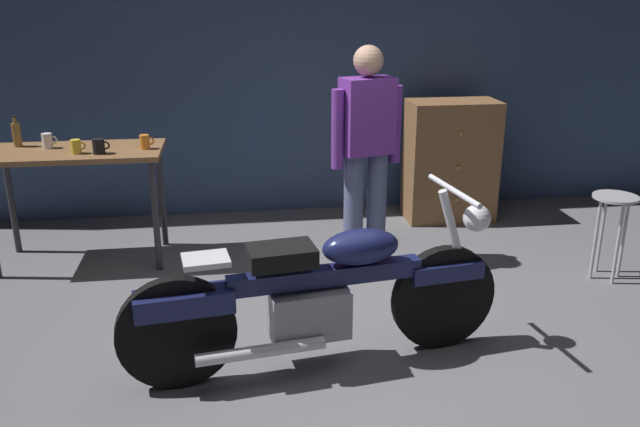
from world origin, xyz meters
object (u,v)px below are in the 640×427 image
(mug_white_ceramic, at_px, (48,141))
(mug_orange_travel, at_px, (145,142))
(motorcycle, at_px, (320,293))
(wooden_dresser, at_px, (450,161))
(mug_yellow_tall, at_px, (76,147))
(bottle, at_px, (17,134))
(shop_stool, at_px, (613,214))
(person_standing, at_px, (366,147))
(mug_black_matte, at_px, (99,146))

(mug_white_ceramic, bearing_deg, mug_orange_travel, -9.40)
(motorcycle, relative_size, mug_orange_travel, 20.17)
(wooden_dresser, distance_m, mug_yellow_tall, 3.22)
(bottle, bearing_deg, shop_stool, -13.34)
(mug_white_ceramic, xyz_separation_m, bottle, (-0.24, 0.09, 0.04))
(motorcycle, height_order, shop_stool, motorcycle)
(mug_orange_travel, xyz_separation_m, bottle, (-0.98, 0.21, 0.04))
(wooden_dresser, bearing_deg, bottle, -173.01)
(shop_stool, height_order, bottle, bottle)
(person_standing, height_order, shop_stool, person_standing)
(mug_yellow_tall, bearing_deg, mug_black_matte, -9.25)
(shop_stool, bearing_deg, mug_yellow_tall, 169.18)
(mug_yellow_tall, relative_size, bottle, 0.45)
(shop_stool, height_order, mug_orange_travel, mug_orange_travel)
(shop_stool, distance_m, mug_yellow_tall, 3.94)
(mug_white_ceramic, height_order, mug_yellow_tall, mug_white_ceramic)
(mug_orange_travel, distance_m, mug_black_matte, 0.34)
(mug_orange_travel, relative_size, mug_black_matte, 0.87)
(person_standing, height_order, mug_yellow_tall, person_standing)
(person_standing, bearing_deg, mug_orange_travel, -25.42)
(mug_yellow_tall, relative_size, mug_black_matte, 0.87)
(motorcycle, relative_size, bottle, 9.04)
(motorcycle, bearing_deg, mug_white_ceramic, 126.69)
(motorcycle, relative_size, mug_yellow_tall, 20.29)
(mug_orange_travel, bearing_deg, mug_black_matte, -160.43)
(bottle, bearing_deg, mug_black_matte, -26.00)
(wooden_dresser, distance_m, mug_white_ceramic, 3.43)
(person_standing, xyz_separation_m, mug_yellow_tall, (-2.13, 0.19, 0.03))
(person_standing, bearing_deg, shop_stool, 146.80)
(mug_white_ceramic, xyz_separation_m, mug_yellow_tall, (0.25, -0.21, -0.00))
(bottle, bearing_deg, person_standing, -10.57)
(shop_stool, xyz_separation_m, mug_orange_travel, (-3.36, 0.82, 0.46))
(mug_yellow_tall, bearing_deg, mug_white_ceramic, 140.46)
(mug_white_ceramic, distance_m, bottle, 0.26)
(mug_yellow_tall, xyz_separation_m, mug_black_matte, (0.17, -0.03, 0.00))
(motorcycle, distance_m, mug_black_matte, 2.20)
(wooden_dresser, xyz_separation_m, mug_orange_travel, (-2.63, -0.65, 0.40))
(motorcycle, bearing_deg, wooden_dresser, 49.02)
(wooden_dresser, xyz_separation_m, mug_black_matte, (-2.94, -0.76, 0.41))
(mug_orange_travel, height_order, mug_yellow_tall, mug_orange_travel)
(person_standing, distance_m, mug_white_ceramic, 2.41)
(shop_stool, relative_size, mug_black_matte, 5.17)
(shop_stool, height_order, mug_yellow_tall, mug_yellow_tall)
(mug_white_ceramic, xyz_separation_m, mug_black_matte, (0.42, -0.23, -0.00))
(bottle, bearing_deg, motorcycle, -42.93)
(mug_orange_travel, distance_m, mug_white_ceramic, 0.74)
(shop_stool, distance_m, mug_black_matte, 3.78)
(mug_orange_travel, bearing_deg, motorcycle, -57.44)
(shop_stool, bearing_deg, wooden_dresser, 116.63)
(shop_stool, relative_size, mug_orange_travel, 5.93)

